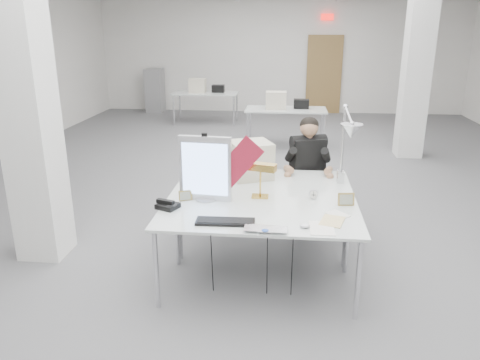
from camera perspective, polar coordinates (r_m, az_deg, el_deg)
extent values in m
cube|color=#58585B|center=(6.74, 3.54, -2.05)|extent=(10.00, 14.00, 0.02)
cube|color=silver|center=(13.35, 4.99, 15.09)|extent=(10.00, 0.02, 3.20)
cube|color=white|center=(5.05, -24.50, 8.38)|extent=(0.45, 0.45, 3.20)
cube|color=white|center=(9.14, 20.72, 12.58)|extent=(0.45, 0.45, 3.20)
cube|color=brown|center=(13.36, 10.20, 12.52)|extent=(0.95, 0.08, 2.10)
cube|color=red|center=(13.26, 10.59, 18.96)|extent=(0.32, 0.06, 0.16)
cube|color=silver|center=(4.14, 2.29, -4.25)|extent=(1.80, 0.90, 0.02)
cube|color=silver|center=(4.98, 2.94, -0.30)|extent=(1.80, 0.90, 0.02)
cube|color=silver|center=(9.45, 5.63, 8.54)|extent=(1.60, 0.80, 0.02)
cube|color=silver|center=(11.80, -4.21, 10.52)|extent=(1.60, 0.80, 0.02)
cube|color=gray|center=(13.60, -10.33, 10.70)|extent=(0.45, 0.55, 1.20)
cube|color=silver|center=(4.37, -4.26, 1.39)|extent=(0.50, 0.10, 0.62)
cube|color=maroon|center=(4.27, -0.40, 1.93)|extent=(0.51, 0.08, 0.55)
cube|color=black|center=(3.93, -1.81, -5.10)|extent=(0.50, 0.18, 0.02)
imported|color=silver|center=(3.74, 3.08, -6.37)|extent=(0.36, 0.24, 0.03)
ellipsoid|color=silver|center=(3.88, 7.91, -5.57)|extent=(0.10, 0.08, 0.03)
cube|color=black|center=(4.29, -8.80, -3.15)|extent=(0.23, 0.22, 0.04)
cube|color=olive|center=(4.44, -6.68, -1.89)|extent=(0.13, 0.08, 0.10)
cube|color=#A68A47|center=(4.40, 12.81, -2.30)|extent=(0.16, 0.06, 0.12)
cylinder|color=silver|center=(4.51, 8.96, -1.68)|extent=(0.10, 0.04, 0.09)
cube|color=white|center=(3.89, 9.93, -5.79)|extent=(0.20, 0.29, 0.01)
cube|color=#E8CD8A|center=(4.04, 11.17, -4.93)|extent=(0.25, 0.29, 0.01)
cube|color=white|center=(4.19, 11.83, -4.13)|extent=(0.23, 0.23, 0.01)
cube|color=beige|center=(5.05, 1.32, 2.48)|extent=(0.54, 0.52, 0.39)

